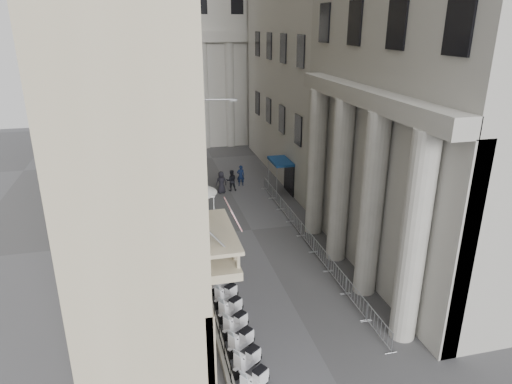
% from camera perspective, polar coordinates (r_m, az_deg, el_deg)
% --- Properties ---
extents(far_building, '(22.00, 10.00, 30.00)m').
position_cam_1_polar(far_building, '(58.28, -7.55, 21.19)').
color(far_building, '#B0AEA6').
rests_on(far_building, ground).
extents(iron_fence, '(0.30, 28.00, 1.40)m').
position_cam_1_polar(iron_fence, '(31.29, -7.77, -6.41)').
color(iron_fence, black).
rests_on(iron_fence, ground).
extents(blue_awning, '(1.60, 3.00, 3.00)m').
position_cam_1_polar(blue_awning, '(40.03, 3.02, -0.13)').
color(blue_awning, navy).
rests_on(blue_awning, ground).
extents(flag, '(1.00, 1.40, 8.20)m').
position_cam_1_polar(flag, '(20.61, -2.50, -22.43)').
color(flag, '#9E0C11').
rests_on(flag, ground).
extents(scooter_1, '(1.47, 1.25, 1.50)m').
position_cam_1_polar(scooter_1, '(21.00, -1.03, -21.44)').
color(scooter_1, white).
rests_on(scooter_1, ground).
extents(scooter_2, '(1.47, 1.25, 1.50)m').
position_cam_1_polar(scooter_2, '(21.95, -1.81, -19.27)').
color(scooter_2, white).
rests_on(scooter_2, ground).
extents(scooter_3, '(1.47, 1.25, 1.50)m').
position_cam_1_polar(scooter_3, '(22.93, -2.51, -17.27)').
color(scooter_3, white).
rests_on(scooter_3, ground).
extents(scooter_4, '(1.47, 1.25, 1.50)m').
position_cam_1_polar(scooter_4, '(23.94, -3.14, -15.44)').
color(scooter_4, white).
rests_on(scooter_4, ground).
extents(scooter_5, '(1.47, 1.25, 1.50)m').
position_cam_1_polar(scooter_5, '(24.98, -3.70, -13.76)').
color(scooter_5, white).
rests_on(scooter_5, ground).
extents(scooter_6, '(1.47, 1.25, 1.50)m').
position_cam_1_polar(scooter_6, '(26.04, -4.22, -12.21)').
color(scooter_6, white).
rests_on(scooter_6, ground).
extents(scooter_7, '(1.47, 1.25, 1.50)m').
position_cam_1_polar(scooter_7, '(27.11, -4.68, -10.79)').
color(scooter_7, white).
rests_on(scooter_7, ground).
extents(scooter_8, '(1.47, 1.25, 1.50)m').
position_cam_1_polar(scooter_8, '(28.21, -5.11, -9.47)').
color(scooter_8, white).
rests_on(scooter_8, ground).
extents(scooter_9, '(1.47, 1.25, 1.50)m').
position_cam_1_polar(scooter_9, '(29.32, -5.50, -8.25)').
color(scooter_9, white).
rests_on(scooter_9, ground).
extents(scooter_10, '(1.47, 1.25, 1.50)m').
position_cam_1_polar(scooter_10, '(30.44, -5.87, -7.12)').
color(scooter_10, white).
rests_on(scooter_10, ground).
extents(scooter_11, '(1.47, 1.25, 1.50)m').
position_cam_1_polar(scooter_11, '(31.58, -6.20, -6.07)').
color(scooter_11, white).
rests_on(scooter_11, ground).
extents(scooter_12, '(1.47, 1.25, 1.50)m').
position_cam_1_polar(scooter_12, '(32.72, -6.51, -5.10)').
color(scooter_12, white).
rests_on(scooter_12, ground).
extents(scooter_13, '(1.47, 1.25, 1.50)m').
position_cam_1_polar(scooter_13, '(33.88, -6.80, -4.19)').
color(scooter_13, white).
rests_on(scooter_13, ground).
extents(scooter_14, '(1.47, 1.25, 1.50)m').
position_cam_1_polar(scooter_14, '(35.04, -7.06, -3.34)').
color(scooter_14, white).
rests_on(scooter_14, ground).
extents(scooter_15, '(1.47, 1.25, 1.50)m').
position_cam_1_polar(scooter_15, '(36.22, -7.31, -2.54)').
color(scooter_15, white).
rests_on(scooter_15, ground).
extents(barrier_0, '(0.60, 2.40, 1.10)m').
position_cam_1_polar(barrier_0, '(23.46, 15.01, -17.08)').
color(barrier_0, '#A6A8AD').
rests_on(barrier_0, ground).
extents(barrier_1, '(0.60, 2.40, 1.10)m').
position_cam_1_polar(barrier_1, '(25.23, 12.29, -13.86)').
color(barrier_1, '#A6A8AD').
rests_on(barrier_1, ground).
extents(barrier_2, '(0.60, 2.40, 1.10)m').
position_cam_1_polar(barrier_2, '(27.12, 10.00, -11.05)').
color(barrier_2, '#A6A8AD').
rests_on(barrier_2, ground).
extents(barrier_3, '(0.60, 2.40, 1.10)m').
position_cam_1_polar(barrier_3, '(29.10, 8.05, -8.60)').
color(barrier_3, '#A6A8AD').
rests_on(barrier_3, ground).
extents(barrier_4, '(0.60, 2.40, 1.10)m').
position_cam_1_polar(barrier_4, '(31.16, 6.38, -6.46)').
color(barrier_4, '#A6A8AD').
rests_on(barrier_4, ground).
extents(barrier_5, '(0.60, 2.40, 1.10)m').
position_cam_1_polar(barrier_5, '(33.27, 4.92, -4.59)').
color(barrier_5, '#A6A8AD').
rests_on(barrier_5, ground).
extents(barrier_6, '(0.60, 2.40, 1.10)m').
position_cam_1_polar(barrier_6, '(35.44, 3.65, -2.94)').
color(barrier_6, '#A6A8AD').
rests_on(barrier_6, ground).
extents(barrier_7, '(0.60, 2.40, 1.10)m').
position_cam_1_polar(barrier_7, '(37.65, 2.53, -1.48)').
color(barrier_7, '#A6A8AD').
rests_on(barrier_7, ground).
extents(barrier_8, '(0.60, 2.40, 1.10)m').
position_cam_1_polar(barrier_8, '(39.89, 1.53, -0.18)').
color(barrier_8, '#A6A8AD').
rests_on(barrier_8, ground).
extents(security_tent, '(3.52, 3.52, 2.86)m').
position_cam_1_polar(security_tent, '(34.50, -7.63, 0.53)').
color(security_tent, white).
rests_on(security_tent, ground).
extents(street_lamp, '(2.78, 0.58, 8.55)m').
position_cam_1_polar(street_lamp, '(36.39, -6.05, 6.13)').
color(street_lamp, '#93969B').
rests_on(street_lamp, ground).
extents(info_kiosk, '(0.38, 0.84, 1.71)m').
position_cam_1_polar(info_kiosk, '(35.43, -8.56, -1.63)').
color(info_kiosk, black).
rests_on(info_kiosk, ground).
extents(pedestrian_a, '(0.72, 0.49, 1.92)m').
position_cam_1_polar(pedestrian_a, '(41.55, -1.93, 2.07)').
color(pedestrian_a, '#0D1734').
rests_on(pedestrian_a, ground).
extents(pedestrian_b, '(0.97, 0.78, 1.90)m').
position_cam_1_polar(pedestrian_b, '(40.31, -3.10, 1.45)').
color(pedestrian_b, black).
rests_on(pedestrian_b, ground).
extents(pedestrian_c, '(1.05, 0.77, 1.98)m').
position_cam_1_polar(pedestrian_c, '(39.75, -4.37, 1.20)').
color(pedestrian_c, black).
rests_on(pedestrian_c, ground).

